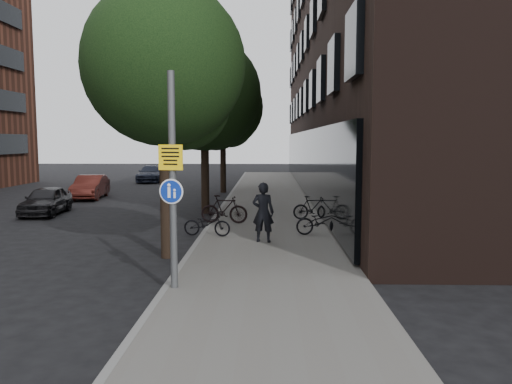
{
  "coord_description": "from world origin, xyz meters",
  "views": [
    {
      "loc": [
        0.2,
        -9.14,
        3.28
      ],
      "look_at": [
        -0.09,
        3.08,
        2.0
      ],
      "focal_mm": 35.0,
      "sensor_mm": 36.0,
      "label": 1
    }
  ],
  "objects_px": {
    "parked_bike_facade_near": "(321,221)",
    "pedestrian": "(263,212)",
    "parked_car_near": "(46,200)",
    "signpost": "(173,180)"
  },
  "relations": [
    {
      "from": "pedestrian",
      "to": "parked_bike_facade_near",
      "type": "relative_size",
      "value": 1.08
    },
    {
      "from": "pedestrian",
      "to": "parked_bike_facade_near",
      "type": "xyz_separation_m",
      "value": [
        1.94,
        1.25,
        -0.48
      ]
    },
    {
      "from": "pedestrian",
      "to": "parked_car_near",
      "type": "distance_m",
      "value": 11.54
    },
    {
      "from": "parked_bike_facade_near",
      "to": "pedestrian",
      "type": "bearing_deg",
      "value": 114.57
    },
    {
      "from": "signpost",
      "to": "parked_bike_facade_near",
      "type": "distance_m",
      "value": 7.45
    },
    {
      "from": "pedestrian",
      "to": "parked_bike_facade_near",
      "type": "height_order",
      "value": "pedestrian"
    },
    {
      "from": "parked_bike_facade_near",
      "to": "parked_car_near",
      "type": "xyz_separation_m",
      "value": [
        -11.59,
        5.07,
        0.05
      ]
    },
    {
      "from": "pedestrian",
      "to": "signpost",
      "type": "bearing_deg",
      "value": 78.53
    },
    {
      "from": "signpost",
      "to": "parked_bike_facade_near",
      "type": "bearing_deg",
      "value": 69.51
    },
    {
      "from": "signpost",
      "to": "parked_car_near",
      "type": "distance_m",
      "value": 13.76
    }
  ]
}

